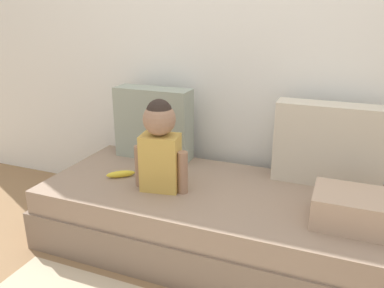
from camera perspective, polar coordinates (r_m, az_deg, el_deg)
name	(u,v)px	position (r m, az deg, el deg)	size (l,w,h in m)	color
ground_plane	(215,246)	(2.36, 3.37, -14.78)	(12.00, 12.00, 0.00)	#93704C
back_wall	(248,17)	(2.49, 8.32, 18.01)	(5.20, 0.10, 2.54)	white
couch	(215,219)	(2.26, 3.46, -10.97)	(2.00, 0.86, 0.37)	#826C5B
throw_pillow_left	(154,123)	(2.57, -5.67, 3.04)	(0.51, 0.16, 0.47)	#99A393
throw_pillow_right	(329,144)	(2.30, 19.48, -0.07)	(0.59, 0.16, 0.46)	beige
toddler	(160,144)	(2.09, -4.73, 0.03)	(0.32, 0.18, 0.51)	gold
banana	(121,174)	(2.35, -10.45, -4.37)	(0.17, 0.04, 0.04)	yellow
folded_blanket	(358,210)	(1.96, 23.21, -8.90)	(0.40, 0.28, 0.15)	tan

